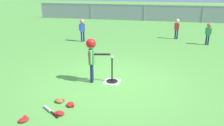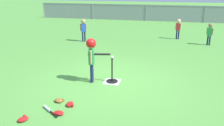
{
  "view_description": "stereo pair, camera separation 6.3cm",
  "coord_description": "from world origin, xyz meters",
  "px_view_note": "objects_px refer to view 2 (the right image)",
  "views": [
    {
      "loc": [
        1.25,
        -5.9,
        2.6
      ],
      "look_at": [
        0.02,
        -0.0,
        0.55
      ],
      "focal_mm": 37.69,
      "sensor_mm": 36.0,
      "label": 1
    },
    {
      "loc": [
        1.31,
        -5.88,
        2.6
      ],
      "look_at": [
        0.02,
        -0.0,
        0.55
      ],
      "focal_mm": 37.69,
      "sensor_mm": 36.0,
      "label": 2
    }
  ],
  "objects_px": {
    "batting_tee": "(112,78)",
    "spare_bat_silver": "(49,110)",
    "batter_child": "(92,51)",
    "glove_near_bats": "(59,113)",
    "glove_outfield_drop": "(70,104)",
    "glove_tossed_aside": "(59,100)",
    "fielder_near_right": "(210,31)",
    "baseball_on_tee": "(112,57)",
    "glove_by_plate": "(23,119)",
    "fielder_deep_left": "(178,26)",
    "fielder_near_left": "(83,27)"
  },
  "relations": [
    {
      "from": "fielder_near_left",
      "to": "fielder_deep_left",
      "type": "bearing_deg",
      "value": 18.63
    },
    {
      "from": "batter_child",
      "to": "spare_bat_silver",
      "type": "xyz_separation_m",
      "value": [
        -0.45,
        -1.73,
        -0.84
      ]
    },
    {
      "from": "batting_tee",
      "to": "baseball_on_tee",
      "type": "relative_size",
      "value": 9.16
    },
    {
      "from": "baseball_on_tee",
      "to": "glove_by_plate",
      "type": "height_order",
      "value": "baseball_on_tee"
    },
    {
      "from": "batter_child",
      "to": "fielder_near_right",
      "type": "distance_m",
      "value": 6.3
    },
    {
      "from": "fielder_deep_left",
      "to": "glove_by_plate",
      "type": "xyz_separation_m",
      "value": [
        -3.3,
        -8.12,
        -0.59
      ]
    },
    {
      "from": "fielder_near_left",
      "to": "glove_by_plate",
      "type": "relative_size",
      "value": 3.86
    },
    {
      "from": "fielder_near_right",
      "to": "glove_near_bats",
      "type": "bearing_deg",
      "value": -120.37
    },
    {
      "from": "spare_bat_silver",
      "to": "fielder_deep_left",
      "type": "bearing_deg",
      "value": 68.7
    },
    {
      "from": "batter_child",
      "to": "glove_outfield_drop",
      "type": "height_order",
      "value": "batter_child"
    },
    {
      "from": "glove_tossed_aside",
      "to": "glove_outfield_drop",
      "type": "bearing_deg",
      "value": -19.05
    },
    {
      "from": "fielder_deep_left",
      "to": "glove_tossed_aside",
      "type": "xyz_separation_m",
      "value": [
        -2.94,
        -7.24,
        -0.59
      ]
    },
    {
      "from": "fielder_near_right",
      "to": "glove_by_plate",
      "type": "xyz_separation_m",
      "value": [
        -4.59,
        -7.19,
        -0.59
      ]
    },
    {
      "from": "spare_bat_silver",
      "to": "glove_near_bats",
      "type": "xyz_separation_m",
      "value": [
        0.28,
        -0.09,
        0.01
      ]
    },
    {
      "from": "baseball_on_tee",
      "to": "glove_tossed_aside",
      "type": "height_order",
      "value": "baseball_on_tee"
    },
    {
      "from": "spare_bat_silver",
      "to": "glove_outfield_drop",
      "type": "relative_size",
      "value": 2.04
    },
    {
      "from": "baseball_on_tee",
      "to": "batter_child",
      "type": "bearing_deg",
      "value": -169.25
    },
    {
      "from": "batting_tee",
      "to": "glove_outfield_drop",
      "type": "xyz_separation_m",
      "value": [
        -0.63,
        -1.52,
        -0.07
      ]
    },
    {
      "from": "fielder_near_right",
      "to": "fielder_deep_left",
      "type": "bearing_deg",
      "value": 144.05
    },
    {
      "from": "fielder_deep_left",
      "to": "fielder_near_right",
      "type": "relative_size",
      "value": 1.01
    },
    {
      "from": "baseball_on_tee",
      "to": "fielder_deep_left",
      "type": "distance_m",
      "value": 6.16
    },
    {
      "from": "batting_tee",
      "to": "spare_bat_silver",
      "type": "height_order",
      "value": "batting_tee"
    },
    {
      "from": "fielder_deep_left",
      "to": "glove_near_bats",
      "type": "height_order",
      "value": "fielder_deep_left"
    },
    {
      "from": "fielder_deep_left",
      "to": "glove_outfield_drop",
      "type": "relative_size",
      "value": 4.04
    },
    {
      "from": "batter_child",
      "to": "glove_near_bats",
      "type": "relative_size",
      "value": 4.74
    },
    {
      "from": "glove_near_bats",
      "to": "glove_tossed_aside",
      "type": "xyz_separation_m",
      "value": [
        -0.23,
        0.51,
        0.0
      ]
    },
    {
      "from": "fielder_near_left",
      "to": "spare_bat_silver",
      "type": "bearing_deg",
      "value": -77.97
    },
    {
      "from": "baseball_on_tee",
      "to": "glove_tossed_aside",
      "type": "distance_m",
      "value": 1.83
    },
    {
      "from": "glove_by_plate",
      "to": "glove_tossed_aside",
      "type": "distance_m",
      "value": 0.95
    },
    {
      "from": "fielder_deep_left",
      "to": "glove_near_bats",
      "type": "distance_m",
      "value": 8.23
    },
    {
      "from": "glove_outfield_drop",
      "to": "fielder_near_left",
      "type": "bearing_deg",
      "value": 105.96
    },
    {
      "from": "fielder_deep_left",
      "to": "glove_by_plate",
      "type": "distance_m",
      "value": 8.79
    },
    {
      "from": "batter_child",
      "to": "glove_tossed_aside",
      "type": "relative_size",
      "value": 4.62
    },
    {
      "from": "glove_near_bats",
      "to": "glove_tossed_aside",
      "type": "height_order",
      "value": "same"
    },
    {
      "from": "fielder_near_right",
      "to": "glove_near_bats",
      "type": "height_order",
      "value": "fielder_near_right"
    },
    {
      "from": "fielder_deep_left",
      "to": "glove_near_bats",
      "type": "bearing_deg",
      "value": -109.28
    },
    {
      "from": "glove_tossed_aside",
      "to": "batter_child",
      "type": "bearing_deg",
      "value": 72.64
    },
    {
      "from": "batter_child",
      "to": "spare_bat_silver",
      "type": "relative_size",
      "value": 2.49
    },
    {
      "from": "baseball_on_tee",
      "to": "batter_child",
      "type": "relative_size",
      "value": 0.06
    },
    {
      "from": "fielder_deep_left",
      "to": "fielder_near_right",
      "type": "height_order",
      "value": "fielder_deep_left"
    },
    {
      "from": "batter_child",
      "to": "glove_near_bats",
      "type": "distance_m",
      "value": 2.01
    },
    {
      "from": "glove_by_plate",
      "to": "baseball_on_tee",
      "type": "bearing_deg",
      "value": 60.21
    },
    {
      "from": "fielder_near_left",
      "to": "fielder_near_right",
      "type": "relative_size",
      "value": 1.08
    },
    {
      "from": "glove_by_plate",
      "to": "glove_outfield_drop",
      "type": "relative_size",
      "value": 1.12
    },
    {
      "from": "glove_by_plate",
      "to": "glove_outfield_drop",
      "type": "xyz_separation_m",
      "value": [
        0.68,
        0.77,
        0.0
      ]
    },
    {
      "from": "fielder_near_left",
      "to": "spare_bat_silver",
      "type": "xyz_separation_m",
      "value": [
        1.32,
        -6.21,
        -0.64
      ]
    },
    {
      "from": "spare_bat_silver",
      "to": "glove_outfield_drop",
      "type": "height_order",
      "value": "glove_outfield_drop"
    },
    {
      "from": "fielder_near_left",
      "to": "glove_near_bats",
      "type": "distance_m",
      "value": 6.53
    },
    {
      "from": "glove_near_bats",
      "to": "baseball_on_tee",
      "type": "bearing_deg",
      "value": 69.54
    },
    {
      "from": "batting_tee",
      "to": "glove_by_plate",
      "type": "relative_size",
      "value": 2.51
    }
  ]
}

